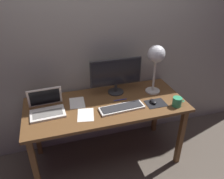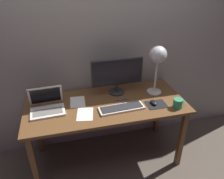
{
  "view_description": "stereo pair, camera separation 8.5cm",
  "coord_description": "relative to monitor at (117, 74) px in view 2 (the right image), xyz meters",
  "views": [
    {
      "loc": [
        -0.47,
        -1.79,
        1.93
      ],
      "look_at": [
        0.05,
        -0.05,
        0.92
      ],
      "focal_mm": 35.01,
      "sensor_mm": 36.0,
      "label": 1
    },
    {
      "loc": [
        -0.39,
        -1.81,
        1.93
      ],
      "look_at": [
        0.05,
        -0.05,
        0.92
      ],
      "focal_mm": 35.01,
      "sensor_mm": 36.0,
      "label": 2
    }
  ],
  "objects": [
    {
      "name": "ground_plane",
      "position": [
        -0.16,
        -0.18,
        -0.96
      ],
      "size": [
        4.8,
        4.8,
        0.0
      ],
      "primitive_type": "plane",
      "color": "brown",
      "rests_on": "ground"
    },
    {
      "name": "back_wall",
      "position": [
        -0.16,
        0.22,
        0.34
      ],
      "size": [
        4.8,
        0.06,
        2.6
      ],
      "primitive_type": "cube",
      "color": "#9E998E",
      "rests_on": "ground"
    },
    {
      "name": "desk",
      "position": [
        -0.16,
        -0.18,
        -0.3
      ],
      "size": [
        1.6,
        0.7,
        0.74
      ],
      "color": "brown",
      "rests_on": "ground"
    },
    {
      "name": "monitor",
      "position": [
        0.0,
        0.0,
        0.0
      ],
      "size": [
        0.55,
        0.17,
        0.39
      ],
      "color": "#28282B",
      "rests_on": "desk"
    },
    {
      "name": "keyboard_main",
      "position": [
        -0.04,
        -0.32,
        -0.21
      ],
      "size": [
        0.45,
        0.17,
        0.03
      ],
      "color": "silver",
      "rests_on": "desk"
    },
    {
      "name": "laptop",
      "position": [
        -0.73,
        -0.15,
        -0.16
      ],
      "size": [
        0.33,
        0.27,
        0.22
      ],
      "color": "silver",
      "rests_on": "desk"
    },
    {
      "name": "desk_lamp",
      "position": [
        0.4,
        -0.09,
        0.18
      ],
      "size": [
        0.18,
        0.18,
        0.52
      ],
      "color": "beige",
      "rests_on": "desk"
    },
    {
      "name": "mousepad",
      "position": [
        0.32,
        -0.33,
        -0.22
      ],
      "size": [
        0.2,
        0.16,
        0.0
      ],
      "primitive_type": "cube",
      "color": "black",
      "rests_on": "desk"
    },
    {
      "name": "mouse",
      "position": [
        0.3,
        -0.31,
        -0.2
      ],
      "size": [
        0.06,
        0.1,
        0.03
      ],
      "primitive_type": "ellipsoid",
      "color": "black",
      "rests_on": "mousepad"
    },
    {
      "name": "coffee_mug",
      "position": [
        0.5,
        -0.43,
        -0.18
      ],
      "size": [
        0.12,
        0.09,
        0.09
      ],
      "color": "#339966",
      "rests_on": "desk"
    },
    {
      "name": "paper_sheet_near_mouse",
      "position": [
        -0.44,
        -0.09,
        -0.22
      ],
      "size": [
        0.16,
        0.22,
        0.0
      ],
      "primitive_type": "cube",
      "rotation": [
        0.0,
        0.0,
        -0.07
      ],
      "color": "white",
      "rests_on": "desk"
    },
    {
      "name": "paper_sheet_by_keyboard",
      "position": [
        -0.39,
        -0.32,
        -0.22
      ],
      "size": [
        0.18,
        0.23,
        0.0
      ],
      "primitive_type": "cube",
      "rotation": [
        0.0,
        0.0,
        -0.19
      ],
      "color": "white",
      "rests_on": "desk"
    },
    {
      "name": "pen",
      "position": [
        -0.0,
        -0.17,
        -0.22
      ],
      "size": [
        0.14,
        0.01,
        0.01
      ],
      "primitive_type": "cylinder",
      "rotation": [
        0.0,
        1.57,
        -0.01
      ],
      "color": "#2633A5",
      "rests_on": "desk"
    }
  ]
}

